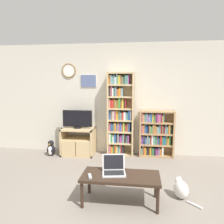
{
  "coord_description": "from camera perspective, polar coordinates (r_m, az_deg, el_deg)",
  "views": [
    {
      "loc": [
        0.4,
        -2.76,
        1.71
      ],
      "look_at": [
        -0.15,
        1.3,
        1.14
      ],
      "focal_mm": 35.0,
      "sensor_mm": 36.0,
      "label": 1
    }
  ],
  "objects": [
    {
      "name": "bookshelf_short",
      "position": [
        5.14,
        11.25,
        -5.62
      ],
      "size": [
        0.78,
        0.26,
        1.06
      ],
      "color": "tan",
      "rests_on": "ground_plane"
    },
    {
      "name": "cat",
      "position": [
        3.57,
        17.5,
        -18.58
      ],
      "size": [
        0.39,
        0.44,
        0.31
      ],
      "rotation": [
        0.0,
        0.0,
        0.44
      ],
      "color": "white",
      "rests_on": "ground_plane"
    },
    {
      "name": "remote_near_laptop",
      "position": [
        3.15,
        -5.79,
        -16.35
      ],
      "size": [
        0.1,
        0.17,
        0.02
      ],
      "rotation": [
        0.0,
        0.0,
        3.49
      ],
      "color": "#99999E",
      "rests_on": "coffee_table"
    },
    {
      "name": "coffee_table",
      "position": [
        3.21,
        2.25,
        -16.84
      ],
      "size": [
        1.1,
        0.5,
        0.41
      ],
      "color": "#332319",
      "rests_on": "ground_plane"
    },
    {
      "name": "wall_back",
      "position": [
        5.18,
        3.16,
        3.39
      ],
      "size": [
        6.95,
        0.09,
        2.6
      ],
      "color": "beige",
      "rests_on": "ground_plane"
    },
    {
      "name": "television",
      "position": [
        5.16,
        -9.03,
        -1.86
      ],
      "size": [
        0.69,
        0.18,
        0.42
      ],
      "color": "black",
      "rests_on": "tv_stand"
    },
    {
      "name": "tv_stand",
      "position": [
        5.24,
        -8.81,
        -7.61
      ],
      "size": [
        0.75,
        0.49,
        0.63
      ],
      "color": "tan",
      "rests_on": "ground_plane"
    },
    {
      "name": "laptop",
      "position": [
        3.24,
        0.47,
        -14.58
      ],
      "size": [
        0.37,
        0.33,
        0.25
      ],
      "rotation": [
        0.0,
        0.0,
        0.17
      ],
      "color": "silver",
      "rests_on": "coffee_table"
    },
    {
      "name": "ground_plane",
      "position": [
        3.27,
        -0.5,
        -23.63
      ],
      "size": [
        18.0,
        18.0,
        0.0
      ],
      "primitive_type": "plane",
      "color": "gray"
    },
    {
      "name": "bookshelf_tall",
      "position": [
        5.07,
        1.99,
        -0.74
      ],
      "size": [
        0.61,
        0.28,
        1.93
      ],
      "color": "tan",
      "rests_on": "ground_plane"
    },
    {
      "name": "penguin_figurine",
      "position": [
        5.35,
        -15.65,
        -9.21
      ],
      "size": [
        0.2,
        0.18,
        0.36
      ],
      "color": "black",
      "rests_on": "ground_plane"
    }
  ]
}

